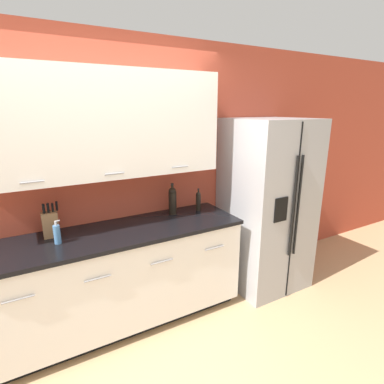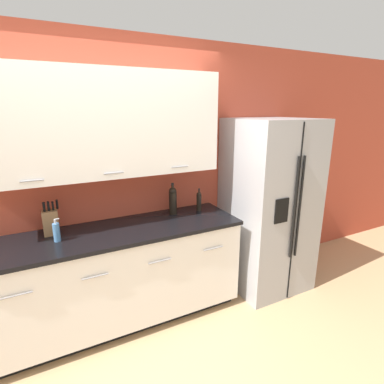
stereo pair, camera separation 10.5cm
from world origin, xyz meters
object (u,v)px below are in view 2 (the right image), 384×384
wine_bottle (173,200)px  knife_block (51,221)px  oil_bottle (199,201)px  refrigerator (268,206)px  soap_dispenser (57,232)px

wine_bottle → knife_block: bearing=-179.5°
wine_bottle → oil_bottle: wine_bottle is taller
refrigerator → soap_dispenser: refrigerator is taller
wine_bottle → soap_dispenser: (-1.08, -0.18, -0.07)m
refrigerator → knife_block: size_ratio=6.27×
soap_dispenser → refrigerator: bearing=-1.7°
refrigerator → oil_bottle: bearing=165.1°
soap_dispenser → oil_bottle: (1.36, 0.14, 0.03)m
knife_block → wine_bottle: bearing=0.5°
knife_block → oil_bottle: (1.39, -0.03, -0.01)m
refrigerator → soap_dispenser: (-2.11, 0.06, 0.08)m
oil_bottle → refrigerator: bearing=-14.9°
refrigerator → knife_block: refrigerator is taller
knife_block → oil_bottle: knife_block is taller
soap_dispenser → oil_bottle: size_ratio=0.81×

